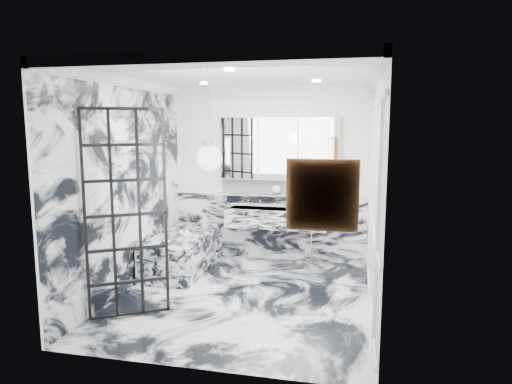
% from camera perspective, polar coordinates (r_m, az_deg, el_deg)
% --- Properties ---
extents(floor, '(3.60, 3.60, 0.00)m').
position_cam_1_polar(floor, '(6.03, -1.54, -12.95)').
color(floor, silver).
rests_on(floor, ground).
extents(ceiling, '(3.60, 3.60, 0.00)m').
position_cam_1_polar(ceiling, '(5.65, -1.65, 14.53)').
color(ceiling, white).
rests_on(ceiling, wall_back).
extents(wall_back, '(3.60, 0.00, 3.60)m').
position_cam_1_polar(wall_back, '(7.42, 1.78, 2.24)').
color(wall_back, white).
rests_on(wall_back, floor).
extents(wall_front, '(3.60, 0.00, 3.60)m').
position_cam_1_polar(wall_front, '(3.98, -7.90, -3.23)').
color(wall_front, white).
rests_on(wall_front, floor).
extents(wall_left, '(0.00, 3.60, 3.60)m').
position_cam_1_polar(wall_left, '(6.26, -15.96, 0.76)').
color(wall_left, white).
rests_on(wall_left, floor).
extents(wall_right, '(0.00, 3.60, 3.60)m').
position_cam_1_polar(wall_right, '(5.51, 14.76, -0.18)').
color(wall_right, white).
rests_on(wall_right, floor).
extents(marble_clad_back, '(3.18, 0.05, 1.05)m').
position_cam_1_polar(marble_clad_back, '(7.54, 1.71, -4.41)').
color(marble_clad_back, silver).
rests_on(marble_clad_back, floor).
extents(marble_clad_left, '(0.02, 3.56, 2.68)m').
position_cam_1_polar(marble_clad_left, '(6.26, -15.82, 0.21)').
color(marble_clad_left, silver).
rests_on(marble_clad_left, floor).
extents(panel_molding, '(0.03, 3.40, 2.30)m').
position_cam_1_polar(panel_molding, '(5.53, 14.51, -1.20)').
color(panel_molding, white).
rests_on(panel_molding, floor).
extents(soap_bottle_a, '(0.11, 0.11, 0.23)m').
position_cam_1_polar(soap_bottle_a, '(7.26, 7.33, 0.49)').
color(soap_bottle_a, '#8C5919').
rests_on(soap_bottle_a, ledge).
extents(soap_bottle_b, '(0.10, 0.10, 0.18)m').
position_cam_1_polar(soap_bottle_b, '(7.24, 9.36, 0.23)').
color(soap_bottle_b, '#4C4C51').
rests_on(soap_bottle_b, ledge).
extents(soap_bottle_c, '(0.14, 0.14, 0.15)m').
position_cam_1_polar(soap_bottle_c, '(7.25, 9.25, 0.11)').
color(soap_bottle_c, silver).
rests_on(soap_bottle_c, ledge).
extents(face_pot, '(0.15, 0.15, 0.15)m').
position_cam_1_polar(face_pot, '(7.34, 2.57, 0.32)').
color(face_pot, white).
rests_on(face_pot, ledge).
extents(amber_bottle, '(0.04, 0.04, 0.10)m').
position_cam_1_polar(amber_bottle, '(7.31, 4.54, 0.06)').
color(amber_bottle, '#8C5919').
rests_on(amber_bottle, ledge).
extents(flower_vase, '(0.08, 0.08, 0.12)m').
position_cam_1_polar(flower_vase, '(6.25, -8.88, -6.40)').
color(flower_vase, silver).
rests_on(flower_vase, bathtub).
extents(crittall_door, '(0.77, 0.49, 2.37)m').
position_cam_1_polar(crittall_door, '(5.37, -15.92, -2.77)').
color(crittall_door, black).
rests_on(crittall_door, floor).
extents(artwork, '(0.49, 0.05, 0.49)m').
position_cam_1_polar(artwork, '(3.74, 8.28, -0.39)').
color(artwork, '#C64B14').
rests_on(artwork, wall_front).
extents(pendant_light, '(0.24, 0.24, 0.24)m').
position_cam_1_polar(pendant_light, '(4.29, -5.86, 4.25)').
color(pendant_light, white).
rests_on(pendant_light, ceiling).
extents(trough_sink, '(1.60, 0.45, 0.30)m').
position_cam_1_polar(trough_sink, '(7.26, 2.56, -3.26)').
color(trough_sink, silver).
rests_on(trough_sink, wall_back).
extents(ledge, '(1.90, 0.14, 0.04)m').
position_cam_1_polar(ledge, '(7.36, 2.80, -0.41)').
color(ledge, silver).
rests_on(ledge, wall_back).
extents(subway_tile, '(1.90, 0.03, 0.23)m').
position_cam_1_polar(subway_tile, '(7.40, 2.89, 0.69)').
color(subway_tile, white).
rests_on(subway_tile, wall_back).
extents(mirror_cabinet, '(1.90, 0.16, 1.00)m').
position_cam_1_polar(mirror_cabinet, '(7.29, 2.85, 5.43)').
color(mirror_cabinet, white).
rests_on(mirror_cabinet, wall_back).
extents(sconce_left, '(0.07, 0.07, 0.40)m').
position_cam_1_polar(sconce_left, '(7.38, -3.59, 5.15)').
color(sconce_left, white).
rests_on(sconce_left, mirror_cabinet).
extents(sconce_right, '(0.07, 0.07, 0.40)m').
position_cam_1_polar(sconce_right, '(7.10, 9.28, 4.93)').
color(sconce_right, white).
rests_on(sconce_right, mirror_cabinet).
extents(bathtub, '(0.75, 1.65, 0.55)m').
position_cam_1_polar(bathtub, '(7.10, -9.09, -7.41)').
color(bathtub, silver).
rests_on(bathtub, floor).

